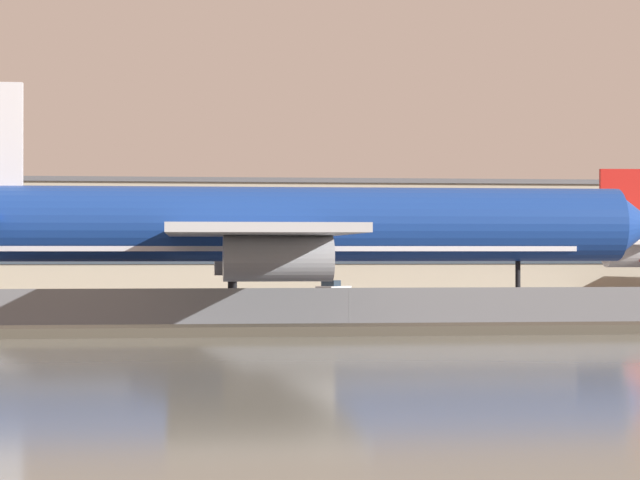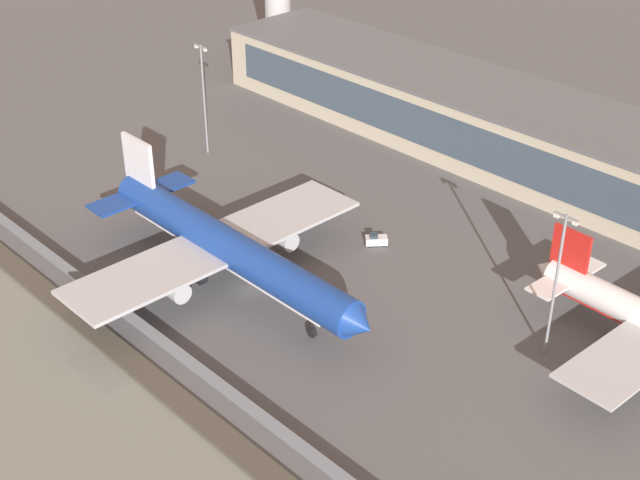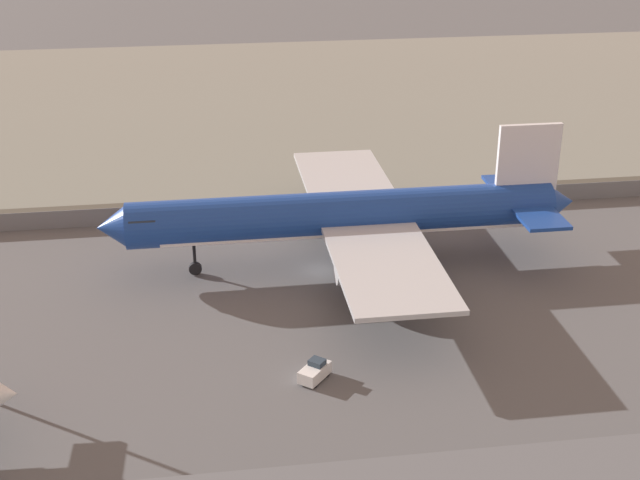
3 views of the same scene
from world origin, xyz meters
name	(u,v)px [view 1 (image 1 of 3)]	position (x,y,z in m)	size (l,w,h in m)	color
ground_plane	(318,314)	(0.00, 0.00, 0.00)	(500.00, 500.00, 0.00)	#565659
shoreline_seawall	(361,330)	(0.00, -20.50, 0.25)	(320.00, 3.00, 0.50)	#474238
perimeter_fence	(349,308)	(0.00, -16.00, 1.13)	(280.00, 0.10, 2.26)	slate
cargo_jet_blue	(270,227)	(-3.37, -1.10, 5.86)	(52.21, 44.43, 15.36)	#193D93
baggage_tug	(333,292)	(3.58, 21.19, 0.81)	(3.27, 3.49, 1.80)	white
terminal_building	(225,235)	(-4.35, 58.48, 6.05)	(118.46, 21.70, 12.07)	#BCB299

